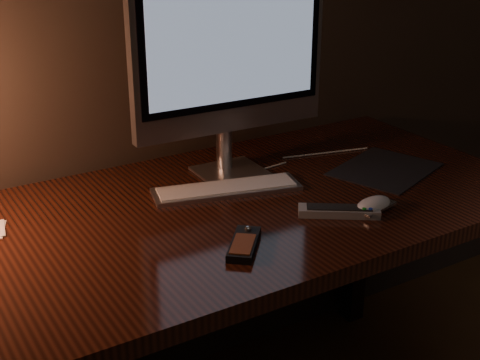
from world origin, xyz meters
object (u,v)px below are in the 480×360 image
keyboard (227,189)px  mouse (373,207)px  tv_remote (339,211)px  desk (202,245)px  media_remote (244,244)px  monitor (230,50)px

keyboard → mouse: 0.36m
tv_remote → desk: bearing=166.5°
media_remote → tv_remote: 0.27m
mouse → tv_remote: (-0.08, 0.02, -0.00)m
monitor → mouse: 0.51m
desk → monitor: bearing=34.1°
monitor → mouse: monitor is taller
media_remote → desk: bearing=31.9°
monitor → keyboard: (-0.07, -0.10, -0.32)m
mouse → media_remote: size_ratio=0.79×
mouse → tv_remote: 0.09m
desk → media_remote: bearing=-99.2°
monitor → keyboard: monitor is taller
desk → keyboard: size_ratio=4.36×
tv_remote → mouse: bearing=19.2°
monitor → keyboard: size_ratio=1.50×
desk → keyboard: keyboard is taller
keyboard → desk: bearing=-163.8°
monitor → mouse: size_ratio=5.00×
keyboard → tv_remote: bearing=-45.1°
desk → media_remote: (-0.04, -0.27, 0.14)m
keyboard → tv_remote: size_ratio=2.06×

